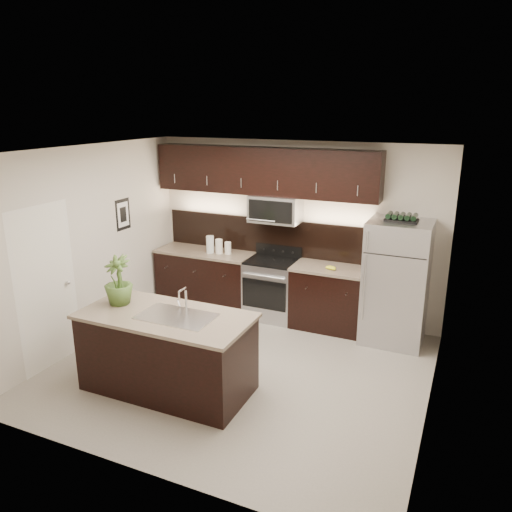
{
  "coord_description": "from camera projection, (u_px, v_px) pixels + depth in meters",
  "views": [
    {
      "loc": [
        2.46,
        -5.02,
        3.18
      ],
      "look_at": [
        -0.01,
        0.55,
        1.34
      ],
      "focal_mm": 35.0,
      "sensor_mm": 36.0,
      "label": 1
    }
  ],
  "objects": [
    {
      "name": "wine_rack",
      "position": [
        402.0,
        218.0,
        6.56
      ],
      "size": [
        0.43,
        0.26,
        0.1
      ],
      "color": "black",
      "rests_on": "refrigerator"
    },
    {
      "name": "canisters",
      "position": [
        217.0,
        246.0,
        7.87
      ],
      "size": [
        0.4,
        0.16,
        0.27
      ],
      "rotation": [
        0.0,
        0.0,
        0.17
      ],
      "color": "silver",
      "rests_on": "counter_run"
    },
    {
      "name": "room_walls",
      "position": [
        228.0,
        239.0,
        5.79
      ],
      "size": [
        4.52,
        4.02,
        2.71
      ],
      "color": "beige",
      "rests_on": "ground"
    },
    {
      "name": "counter_run",
      "position": [
        260.0,
        287.0,
        7.79
      ],
      "size": [
        3.51,
        0.65,
        0.94
      ],
      "color": "black",
      "rests_on": "ground"
    },
    {
      "name": "sink_faucet",
      "position": [
        177.0,
        315.0,
        5.53
      ],
      "size": [
        0.84,
        0.5,
        0.28
      ],
      "color": "silver",
      "rests_on": "island"
    },
    {
      "name": "upper_fixtures",
      "position": [
        265.0,
        179.0,
        7.42
      ],
      "size": [
        3.49,
        0.4,
        1.66
      ],
      "color": "black",
      "rests_on": "counter_run"
    },
    {
      "name": "ground",
      "position": [
        239.0,
        370.0,
        6.27
      ],
      "size": [
        4.5,
        4.5,
        0.0
      ],
      "primitive_type": "plane",
      "color": "gray",
      "rests_on": "ground"
    },
    {
      "name": "island",
      "position": [
        167.0,
        352.0,
        5.72
      ],
      "size": [
        1.96,
        0.96,
        0.94
      ],
      "color": "black",
      "rests_on": "ground"
    },
    {
      "name": "french_press",
      "position": [
        365.0,
        266.0,
        6.95
      ],
      "size": [
        0.09,
        0.09,
        0.27
      ],
      "rotation": [
        0.0,
        0.0,
        0.37
      ],
      "color": "silver",
      "rests_on": "counter_run"
    },
    {
      "name": "refrigerator",
      "position": [
        396.0,
        283.0,
        6.82
      ],
      "size": [
        0.83,
        0.75,
        1.72
      ],
      "primitive_type": "cube",
      "color": "#B2B2B7",
      "rests_on": "ground"
    },
    {
      "name": "bananas",
      "position": [
        329.0,
        267.0,
        7.14
      ],
      "size": [
        0.19,
        0.16,
        0.05
      ],
      "primitive_type": "ellipsoid",
      "rotation": [
        0.0,
        0.0,
        -0.29
      ],
      "color": "yellow",
      "rests_on": "counter_run"
    },
    {
      "name": "plant",
      "position": [
        118.0,
        280.0,
        5.8
      ],
      "size": [
        0.35,
        0.35,
        0.58
      ],
      "primitive_type": "imported",
      "rotation": [
        0.0,
        0.0,
        -0.08
      ],
      "color": "#405D25",
      "rests_on": "island"
    }
  ]
}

